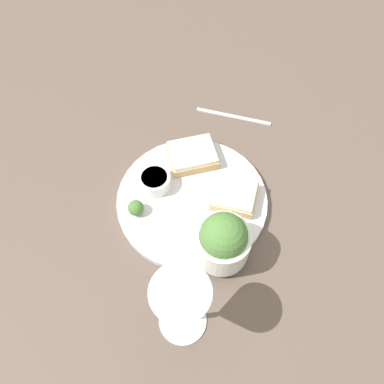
% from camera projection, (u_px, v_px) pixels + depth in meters
% --- Properties ---
extents(ground_plane, '(4.00, 4.00, 0.00)m').
position_uv_depth(ground_plane, '(192.00, 201.00, 0.71)').
color(ground_plane, brown).
extents(dinner_plate, '(0.28, 0.28, 0.01)m').
position_uv_depth(dinner_plate, '(192.00, 200.00, 0.70)').
color(dinner_plate, silver).
rests_on(dinner_plate, ground_plane).
extents(salad_bowl, '(0.09, 0.09, 0.10)m').
position_uv_depth(salad_bowl, '(223.00, 240.00, 0.60)').
color(salad_bowl, white).
rests_on(salad_bowl, dinner_plate).
extents(sauce_ramekin, '(0.06, 0.06, 0.03)m').
position_uv_depth(sauce_ramekin, '(155.00, 180.00, 0.70)').
color(sauce_ramekin, white).
rests_on(sauce_ramekin, dinner_plate).
extents(cheese_toast_near, '(0.10, 0.08, 0.03)m').
position_uv_depth(cheese_toast_near, '(192.00, 155.00, 0.73)').
color(cheese_toast_near, tan).
rests_on(cheese_toast_near, dinner_plate).
extents(cheese_toast_far, '(0.11, 0.10, 0.03)m').
position_uv_depth(cheese_toast_far, '(234.00, 195.00, 0.68)').
color(cheese_toast_far, tan).
rests_on(cheese_toast_far, dinner_plate).
extents(wine_glass, '(0.08, 0.08, 0.15)m').
position_uv_depth(wine_glass, '(181.00, 303.00, 0.50)').
color(wine_glass, silver).
rests_on(wine_glass, ground_plane).
extents(garnish, '(0.03, 0.03, 0.03)m').
position_uv_depth(garnish, '(136.00, 208.00, 0.67)').
color(garnish, '#477533').
rests_on(garnish, dinner_plate).
extents(fork, '(0.14, 0.10, 0.01)m').
position_uv_depth(fork, '(233.00, 116.00, 0.82)').
color(fork, silver).
rests_on(fork, ground_plane).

